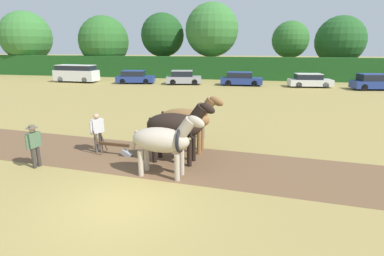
% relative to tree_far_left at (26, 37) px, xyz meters
% --- Properties ---
extents(ground_plane, '(240.00, 240.00, 0.00)m').
position_rel_tree_far_left_xyz_m(ground_plane, '(31.00, -34.72, -5.51)').
color(ground_plane, '#998447').
extents(plowed_furrow_strip, '(23.95, 5.44, 0.01)m').
position_rel_tree_far_left_xyz_m(plowed_furrow_strip, '(28.15, -30.96, -5.51)').
color(plowed_furrow_strip, brown).
rests_on(plowed_furrow_strip, ground).
extents(hedgerow, '(79.63, 1.31, 2.86)m').
position_rel_tree_far_left_xyz_m(hedgerow, '(31.00, -2.23, -4.08)').
color(hedgerow, '#1E511E').
rests_on(hedgerow, ground).
extents(tree_far_left, '(7.59, 7.59, 9.31)m').
position_rel_tree_far_left_xyz_m(tree_far_left, '(0.00, 0.00, 0.00)').
color(tree_far_left, '#4C3823').
rests_on(tree_far_left, ground).
extents(tree_left, '(7.25, 7.25, 8.48)m').
position_rel_tree_far_left_xyz_m(tree_left, '(12.61, 0.56, -0.66)').
color(tree_left, brown).
rests_on(tree_left, ground).
extents(tree_center_left, '(6.16, 6.16, 8.76)m').
position_rel_tree_far_left_xyz_m(tree_center_left, '(21.33, 1.50, 0.16)').
color(tree_center_left, '#4C3823').
rests_on(tree_center_left, ground).
extents(tree_center, '(7.11, 7.11, 9.83)m').
position_rel_tree_far_left_xyz_m(tree_center, '(28.65, 0.24, 0.75)').
color(tree_center, '#4C3823').
rests_on(tree_center, ground).
extents(tree_center_right, '(4.77, 4.77, 7.39)m').
position_rel_tree_far_left_xyz_m(tree_center_right, '(38.97, 0.93, -0.53)').
color(tree_center_right, brown).
rests_on(tree_center_right, ground).
extents(tree_right, '(6.45, 6.45, 8.08)m').
position_rel_tree_far_left_xyz_m(tree_right, '(45.50, 2.75, -0.66)').
color(tree_right, brown).
rests_on(tree_right, ground).
extents(draft_horse_lead_left, '(2.70, 1.05, 2.28)m').
position_rel_tree_far_left_xyz_m(draft_horse_lead_left, '(31.70, -32.57, -4.23)').
color(draft_horse_lead_left, '#B2A38E').
rests_on(draft_horse_lead_left, ground).
extents(draft_horse_lead_right, '(2.81, 1.19, 2.45)m').
position_rel_tree_far_left_xyz_m(draft_horse_lead_right, '(31.80, -31.25, -4.08)').
color(draft_horse_lead_right, black).
rests_on(draft_horse_lead_right, ground).
extents(draft_horse_trail_left, '(2.88, 1.08, 2.48)m').
position_rel_tree_far_left_xyz_m(draft_horse_trail_left, '(31.92, -29.94, -4.12)').
color(draft_horse_trail_left, brown).
rests_on(draft_horse_trail_left, ground).
extents(plow, '(1.64, 0.49, 1.13)m').
position_rel_tree_far_left_xyz_m(plow, '(29.22, -31.05, -5.19)').
color(plow, '#4C331E').
rests_on(plow, ground).
extents(farmer_at_plow, '(0.40, 0.60, 1.65)m').
position_rel_tree_far_left_xyz_m(farmer_at_plow, '(28.30, -30.83, -4.56)').
color(farmer_at_plow, '#4C4C4C').
rests_on(farmer_at_plow, ground).
extents(farmer_beside_team, '(0.55, 0.47, 1.75)m').
position_rel_tree_far_left_xyz_m(farmer_beside_team, '(32.20, -27.92, -4.48)').
color(farmer_beside_team, '#4C4C4C').
rests_on(farmer_beside_team, ground).
extents(farmer_onlooker_left, '(0.40, 0.62, 1.61)m').
position_rel_tree_far_left_xyz_m(farmer_onlooker_left, '(26.87, -32.80, -4.59)').
color(farmer_onlooker_left, '#38332D').
rests_on(farmer_onlooker_left, ground).
extents(parked_van, '(5.25, 2.03, 2.04)m').
position_rel_tree_far_left_xyz_m(parked_van, '(13.63, -8.97, -4.46)').
color(parked_van, silver).
rests_on(parked_van, ground).
extents(parked_car_left, '(4.57, 2.47, 1.48)m').
position_rel_tree_far_left_xyz_m(parked_car_left, '(20.99, -8.69, -4.80)').
color(parked_car_left, navy).
rests_on(parked_car_left, ground).
extents(parked_car_center_left, '(4.18, 2.53, 1.56)m').
position_rel_tree_far_left_xyz_m(parked_car_center_left, '(26.71, -8.44, -4.76)').
color(parked_car_center_left, '#9E9EA8').
rests_on(parked_car_center_left, ground).
extents(parked_car_center, '(4.56, 1.96, 1.48)m').
position_rel_tree_far_left_xyz_m(parked_car_center, '(33.13, -8.02, -4.80)').
color(parked_car_center, navy).
rests_on(parked_car_center, ground).
extents(parked_car_center_right, '(4.60, 2.35, 1.43)m').
position_rel_tree_far_left_xyz_m(parked_car_center_right, '(40.35, -7.97, -4.82)').
color(parked_car_center_right, silver).
rests_on(parked_car_center_right, ground).
extents(parked_car_right, '(4.16, 2.42, 1.59)m').
position_rel_tree_far_left_xyz_m(parked_car_right, '(46.14, -8.83, -4.75)').
color(parked_car_right, navy).
rests_on(parked_car_right, ground).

